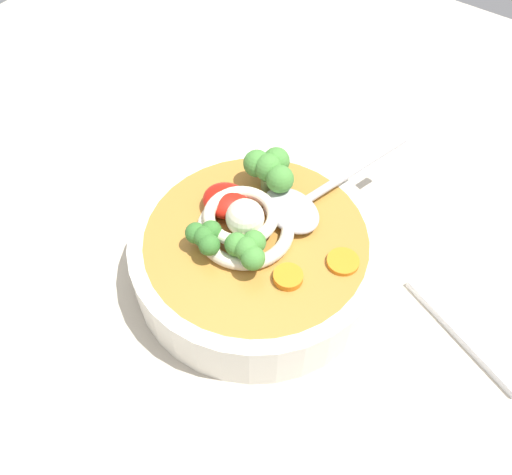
# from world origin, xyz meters

# --- Properties ---
(table_slab) EXTENTS (1.17, 1.17, 0.03)m
(table_slab) POSITION_xyz_m (0.00, 0.00, 0.01)
(table_slab) COLOR #BCB29E
(table_slab) RESTS_ON ground
(soup_bowl) EXTENTS (0.23, 0.23, 0.05)m
(soup_bowl) POSITION_xyz_m (-0.01, -0.01, 0.06)
(soup_bowl) COLOR silver
(soup_bowl) RESTS_ON table_slab
(noodle_pile) EXTENTS (0.10, 0.09, 0.04)m
(noodle_pile) POSITION_xyz_m (0.00, -0.01, 0.09)
(noodle_pile) COLOR beige
(noodle_pile) RESTS_ON soup_bowl
(soup_spoon) EXTENTS (0.08, 0.17, 0.02)m
(soup_spoon) POSITION_xyz_m (-0.02, -0.06, 0.09)
(soup_spoon) COLOR #B7B7BC
(soup_spoon) RESTS_ON soup_bowl
(chili_sauce_dollop) EXTENTS (0.04, 0.04, 0.02)m
(chili_sauce_dollop) POSITION_xyz_m (0.03, -0.02, 0.09)
(chili_sauce_dollop) COLOR #B2190F
(chili_sauce_dollop) RESTS_ON soup_bowl
(broccoli_floret_near_spoon) EXTENTS (0.04, 0.03, 0.03)m
(broccoli_floret_near_spoon) POSITION_xyz_m (0.02, 0.03, 0.10)
(broccoli_floret_near_spoon) COLOR #7A9E60
(broccoli_floret_near_spoon) RESTS_ON soup_bowl
(broccoli_floret_center) EXTENTS (0.05, 0.04, 0.04)m
(broccoli_floret_center) POSITION_xyz_m (0.02, -0.07, 0.11)
(broccoli_floret_center) COLOR #7A9E60
(broccoli_floret_center) RESTS_ON soup_bowl
(broccoli_floret_rear) EXTENTS (0.04, 0.03, 0.03)m
(broccoli_floret_rear) POSITION_xyz_m (-0.02, 0.02, 0.10)
(broccoli_floret_rear) COLOR #7A9E60
(broccoli_floret_rear) RESTS_ON soup_bowl
(carrot_slice_far) EXTENTS (0.03, 0.03, 0.01)m
(carrot_slice_far) POSITION_xyz_m (-0.06, 0.01, 0.09)
(carrot_slice_far) COLOR orange
(carrot_slice_far) RESTS_ON soup_bowl
(carrot_slice_beside_chili) EXTENTS (0.03, 0.03, 0.00)m
(carrot_slice_beside_chili) POSITION_xyz_m (-0.09, -0.03, 0.08)
(carrot_slice_beside_chili) COLOR orange
(carrot_slice_beside_chili) RESTS_ON soup_bowl
(folded_napkin) EXTENTS (0.17, 0.17, 0.01)m
(folded_napkin) POSITION_xyz_m (-0.22, -0.12, 0.03)
(folded_napkin) COLOR white
(folded_napkin) RESTS_ON table_slab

